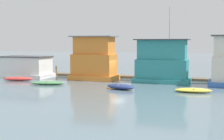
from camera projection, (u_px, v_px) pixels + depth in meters
name	position (u px, v px, depth m)	size (l,w,h in m)	color
ground_plane	(115.00, 81.00, 38.14)	(200.00, 200.00, 0.00)	slate
dock_walkway	(123.00, 77.00, 41.38)	(42.40, 1.62, 0.30)	brown
houseboat_white	(25.00, 67.00, 42.11)	(7.04, 3.97, 2.83)	white
houseboat_orange	(94.00, 60.00, 39.11)	(5.74, 3.65, 5.47)	orange
houseboat_teal	(162.00, 62.00, 36.37)	(6.48, 3.44, 8.79)	teal
dinghy_red	(18.00, 79.00, 38.02)	(3.84, 1.96, 0.50)	red
dinghy_green	(48.00, 83.00, 34.64)	(4.05, 2.39, 0.38)	#47844C
dinghy_navy	(121.00, 87.00, 31.19)	(3.31, 2.09, 0.54)	navy
dinghy_yellow	(193.00, 90.00, 29.29)	(3.59, 1.88, 0.40)	yellow
mooring_post_far_left	(56.00, 71.00, 43.49)	(0.24, 0.24, 1.38)	#846B4C
mooring_post_far_right	(87.00, 71.00, 41.92)	(0.27, 0.27, 1.78)	brown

